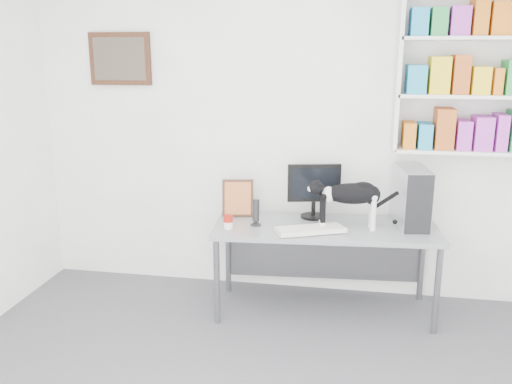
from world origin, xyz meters
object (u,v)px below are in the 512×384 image
(soup_can, at_px, (228,222))
(leaning_print, at_px, (238,197))
(keyboard, at_px, (310,230))
(pc_tower, at_px, (411,197))
(bookshelf, at_px, (471,67))
(speaker, at_px, (256,212))
(monitor, at_px, (314,191))
(cat, at_px, (350,205))
(desk, at_px, (324,269))

(soup_can, bearing_deg, leaning_print, 89.02)
(keyboard, relative_size, pc_tower, 1.12)
(soup_can, bearing_deg, bookshelf, 14.89)
(pc_tower, bearing_deg, speaker, -178.90)
(leaning_print, bearing_deg, bookshelf, -5.39)
(monitor, relative_size, keyboard, 0.89)
(pc_tower, bearing_deg, keyboard, -166.94)
(monitor, bearing_deg, speaker, -158.92)
(pc_tower, height_order, soup_can, pc_tower)
(bookshelf, height_order, leaning_print, bookshelf)
(bookshelf, distance_m, cat, 1.30)
(bookshelf, bearing_deg, soup_can, -165.11)
(monitor, xyz_separation_m, soup_can, (-0.60, -0.38, -0.17))
(keyboard, relative_size, leaning_print, 1.63)
(monitor, height_order, speaker, monitor)
(keyboard, xyz_separation_m, soup_can, (-0.60, -0.02, 0.03))
(desk, relative_size, keyboard, 3.36)
(monitor, xyz_separation_m, keyboard, (0.01, -0.36, -0.20))
(keyboard, bearing_deg, cat, 0.91)
(keyboard, bearing_deg, bookshelf, -1.51)
(desk, distance_m, monitor, 0.61)
(monitor, height_order, cat, monitor)
(desk, bearing_deg, cat, -17.84)
(leaning_print, distance_m, cat, 0.89)
(speaker, height_order, cat, cat)
(monitor, distance_m, pc_tower, 0.73)
(desk, bearing_deg, speaker, -176.02)
(monitor, bearing_deg, desk, -73.76)
(monitor, height_order, keyboard, monitor)
(speaker, distance_m, soup_can, 0.22)
(speaker, bearing_deg, soup_can, -154.48)
(desk, xyz_separation_m, monitor, (-0.11, 0.20, 0.57))
(bookshelf, bearing_deg, cat, -159.24)
(desk, relative_size, monitor, 3.79)
(soup_can, bearing_deg, keyboard, 1.92)
(bookshelf, relative_size, pc_tower, 2.80)
(monitor, height_order, leaning_print, monitor)
(bookshelf, xyz_separation_m, cat, (-0.80, -0.31, -0.98))
(monitor, relative_size, soup_can, 4.39)
(bookshelf, relative_size, cat, 2.11)
(bookshelf, xyz_separation_m, desk, (-0.98, -0.26, -1.50))
(speaker, bearing_deg, desk, 3.56)
(desk, bearing_deg, keyboard, -126.06)
(pc_tower, bearing_deg, leaning_print, 170.49)
(bookshelf, relative_size, speaker, 5.97)
(monitor, bearing_deg, leaning_print, 173.08)
(bookshelf, height_order, cat, bookshelf)
(bookshelf, distance_m, desk, 1.81)
(desk, distance_m, soup_can, 0.83)
(keyboard, bearing_deg, leaning_print, 130.04)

